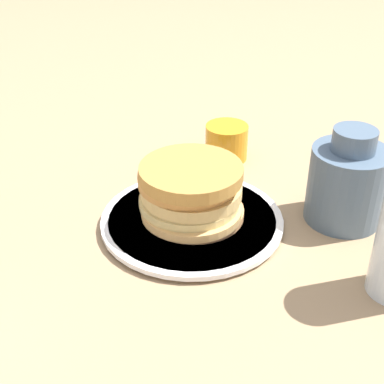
{
  "coord_description": "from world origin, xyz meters",
  "views": [
    {
      "loc": [
        0.42,
        0.46,
        0.43
      ],
      "look_at": [
        0.01,
        -0.01,
        0.05
      ],
      "focal_mm": 50.0,
      "sensor_mm": 36.0,
      "label": 1
    }
  ],
  "objects": [
    {
      "name": "pancake_stack",
      "position": [
        0.02,
        -0.01,
        0.06
      ],
      "size": [
        0.15,
        0.15,
        0.09
      ],
      "color": "tan",
      "rests_on": "plate"
    },
    {
      "name": "juice_glass",
      "position": [
        -0.16,
        -0.12,
        0.03
      ],
      "size": [
        0.07,
        0.07,
        0.06
      ],
      "color": "orange",
      "rests_on": "ground_plane"
    },
    {
      "name": "plate",
      "position": [
        0.01,
        -0.01,
        0.01
      ],
      "size": [
        0.26,
        0.26,
        0.01
      ],
      "color": "white",
      "rests_on": "ground_plane"
    },
    {
      "name": "cream_jug",
      "position": [
        -0.16,
        0.12,
        0.06
      ],
      "size": [
        0.11,
        0.11,
        0.14
      ],
      "color": "#4C6075",
      "rests_on": "ground_plane"
    },
    {
      "name": "ground_plane",
      "position": [
        0.0,
        0.0,
        0.0
      ],
      "size": [
        4.0,
        4.0,
        0.0
      ],
      "primitive_type": "plane",
      "color": "#9E7F5B"
    }
  ]
}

